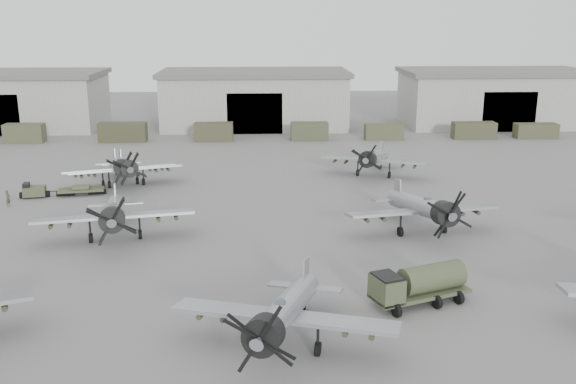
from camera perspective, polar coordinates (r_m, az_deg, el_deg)
name	(u,v)px	position (r m, az deg, el deg)	size (l,w,h in m)	color
ground	(251,285)	(42.22, -3.27, -8.29)	(220.00, 220.00, 0.00)	slate
hangar_left	(8,100)	(108.50, -23.65, 7.51)	(29.00, 14.80, 8.70)	#B2B2A7
hangar_center	(255,98)	(101.39, -2.97, 8.30)	(29.00, 14.80, 8.70)	#B2B2A7
hangar_right	(494,97)	(108.06, 17.83, 8.03)	(29.00, 14.80, 8.70)	#B2B2A7
support_truck_1	(24,133)	(95.64, -22.38, 4.86)	(5.28, 2.20, 2.58)	#45482F
support_truck_2	(123,132)	(91.98, -14.46, 5.17)	(6.50, 2.20, 2.63)	#383925
support_truck_3	(214,132)	(90.25, -6.63, 5.34)	(5.36, 2.20, 2.54)	#3F3E29
support_truck_4	(309,131)	(90.31, 1.92, 5.42)	(5.19, 2.20, 2.48)	#3F452D
support_truck_5	(384,132)	(91.76, 8.52, 5.31)	(5.37, 2.20, 2.15)	#45482F
support_truck_6	(474,130)	(95.05, 16.19, 5.28)	(6.03, 2.20, 2.35)	#3F3F29
support_truck_7	(536,131)	(98.32, 21.17, 5.10)	(5.95, 2.20, 2.09)	#42442C
aircraft_near_1	(283,313)	(33.51, -0.44, -10.74)	(12.05, 10.85, 4.82)	#9B9EA4
aircraft_mid_1	(114,213)	(51.14, -15.22, -1.85)	(12.45, 11.21, 4.94)	#94979C
aircraft_mid_2	(424,208)	(51.88, 12.00, -1.38)	(12.48, 11.24, 4.95)	#919499
aircraft_far_0	(126,167)	(67.30, -14.23, 2.18)	(11.36, 10.23, 4.55)	gray
aircraft_far_1	(374,158)	(69.75, 7.63, 3.00)	(11.37, 10.27, 4.59)	#9C9FA5
aircraft_extra_22	(119,166)	(67.83, -14.76, 2.24)	(11.36, 10.23, 4.55)	gray
fuel_tanker	(419,283)	(39.92, 11.58, -7.89)	(6.53, 4.33, 2.40)	#424B31
tug_trailer	(52,191)	(66.07, -20.21, 0.10)	(7.63, 2.65, 1.51)	#444930
ground_crew	(8,198)	(64.06, -23.63, -0.51)	(0.57, 0.38, 1.57)	#49462F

